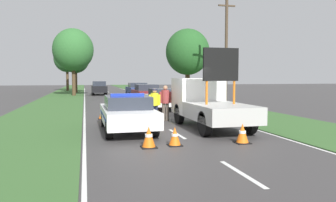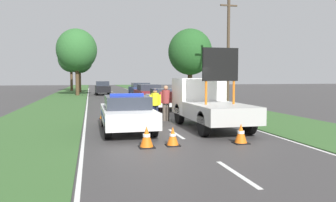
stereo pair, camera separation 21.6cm
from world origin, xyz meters
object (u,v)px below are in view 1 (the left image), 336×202
object	(u,v)px
road_barrier	(158,101)
traffic_cone_behind_barrier	(149,137)
pedestrian_civilian	(165,100)
traffic_cone_centre_front	(102,114)
police_officer	(155,102)
queued_car_hatch_blue	(137,90)
queued_car_van_white	(164,99)
queued_car_sedan_black	(99,88)
traffic_cone_lane_edge	(107,115)
queued_car_wagon_maroon	(146,94)
roadside_tree_mid_right	(75,59)
utility_pole	(226,50)
roadside_tree_near_left	(67,59)
traffic_cone_near_police	(175,136)
work_truck	(207,102)
roadside_tree_mid_left	(73,50)
police_car	(127,113)
traffic_cone_near_truck	(242,133)
roadside_tree_near_right	(188,52)

from	to	relation	value
road_barrier	traffic_cone_behind_barrier	xyz separation A→B (m)	(-1.71, -6.44, -0.62)
pedestrian_civilian	traffic_cone_centre_front	size ratio (longest dim) A/B	3.09
police_officer	queued_car_hatch_blue	size ratio (longest dim) A/B	0.36
queued_car_van_white	queued_car_sedan_black	world-z (taller)	queued_car_sedan_black
traffic_cone_lane_edge	queued_car_wagon_maroon	size ratio (longest dim) A/B	0.14
roadside_tree_mid_right	utility_pole	size ratio (longest dim) A/B	0.85
utility_pole	road_barrier	bearing A→B (deg)	-141.48
roadside_tree_near_left	traffic_cone_near_police	bearing A→B (deg)	-83.12
police_officer	utility_pole	distance (m)	8.75
police_officer	queued_car_wagon_maroon	bearing A→B (deg)	-77.86
work_truck	queued_car_van_white	xyz separation A→B (m)	(-0.12, 7.44, -0.30)
roadside_tree_near_left	work_truck	bearing A→B (deg)	-79.25
traffic_cone_behind_barrier	roadside_tree_mid_left	world-z (taller)	roadside_tree_mid_left
traffic_cone_behind_barrier	traffic_cone_lane_edge	size ratio (longest dim) A/B	1.00
police_car	work_truck	bearing A→B (deg)	7.30
traffic_cone_centre_front	roadside_tree_mid_left	distance (m)	23.12
queued_car_van_white	roadside_tree_mid_right	world-z (taller)	roadside_tree_mid_right
queued_car_sedan_black	traffic_cone_centre_front	bearing A→B (deg)	87.94
traffic_cone_behind_barrier	traffic_cone_centre_front	bearing A→B (deg)	98.05
traffic_cone_near_truck	queued_car_hatch_blue	world-z (taller)	queued_car_hatch_blue
traffic_cone_centre_front	roadside_tree_mid_right	size ratio (longest dim) A/B	0.09
police_officer	traffic_cone_lane_edge	size ratio (longest dim) A/B	2.42
road_barrier	queued_car_van_white	world-z (taller)	queued_car_van_white
utility_pole	pedestrian_civilian	bearing A→B (deg)	-136.61
queued_car_hatch_blue	utility_pole	xyz separation A→B (m)	(4.08, -12.87, 3.14)
traffic_cone_behind_barrier	roadside_tree_mid_left	size ratio (longest dim) A/B	0.09
roadside_tree_mid_left	police_officer	bearing A→B (deg)	-79.59
traffic_cone_centre_front	utility_pole	distance (m)	10.03
roadside_tree_near_right	utility_pole	xyz separation A→B (m)	(0.84, -5.95, -0.29)
road_barrier	queued_car_hatch_blue	distance (m)	17.56
traffic_cone_near_police	queued_car_wagon_maroon	xyz separation A→B (m)	(2.18, 16.69, 0.51)
roadside_tree_mid_left	roadside_tree_near_right	bearing A→B (deg)	-52.62
police_car	pedestrian_civilian	world-z (taller)	pedestrian_civilian
police_officer	queued_car_hatch_blue	distance (m)	18.45
roadside_tree_mid_left	traffic_cone_near_truck	bearing A→B (deg)	-78.37
queued_car_sedan_black	roadside_tree_mid_right	distance (m)	7.78
queued_car_wagon_maroon	roadside_tree_mid_left	distance (m)	15.00
police_car	roadside_tree_mid_left	distance (m)	27.06
pedestrian_civilian	traffic_cone_near_police	xyz separation A→B (m)	(-1.11, -5.73, -0.72)
traffic_cone_near_truck	queued_car_hatch_blue	size ratio (longest dim) A/B	0.15
queued_car_sedan_black	traffic_cone_behind_barrier	bearing A→B (deg)	90.31
road_barrier	traffic_cone_near_truck	bearing A→B (deg)	-79.30
queued_car_hatch_blue	roadside_tree_mid_left	bearing A→B (deg)	-41.81
traffic_cone_centre_front	roadside_tree_mid_right	world-z (taller)	roadside_tree_mid_right
traffic_cone_near_police	roadside_tree_near_left	xyz separation A→B (m)	(-5.31, 44.02, 4.73)
traffic_cone_near_truck	queued_car_wagon_maroon	world-z (taller)	queued_car_wagon_maroon
queued_car_van_white	roadside_tree_mid_left	size ratio (longest dim) A/B	0.54
queued_car_wagon_maroon	police_officer	bearing A→B (deg)	81.56
traffic_cone_near_police	queued_car_sedan_black	xyz separation A→B (m)	(-1.01, 30.94, 0.54)
road_barrier	queued_car_van_white	xyz separation A→B (m)	(1.40, 4.56, -0.19)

